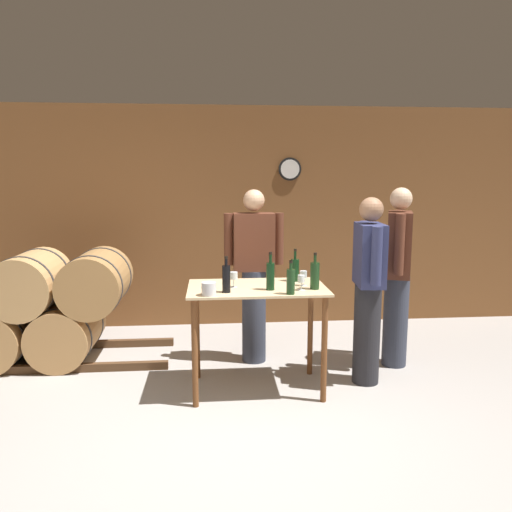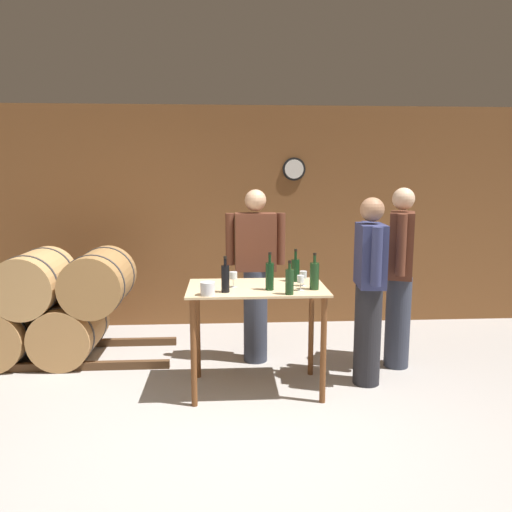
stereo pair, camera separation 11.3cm
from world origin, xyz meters
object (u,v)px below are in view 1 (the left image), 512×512
wine_glass_near_center (301,279)px  person_visitor_bearded (368,287)px  wine_bottle_center (291,281)px  person_visitor_with_scarf (398,273)px  wine_glass_near_left (234,276)px  wine_glass_near_right (303,275)px  wine_bottle_far_left (226,278)px  wine_bottle_right (295,269)px  person_host (254,272)px  ice_bucket (209,289)px  wine_bottle_left (270,275)px  wine_bottle_far_right (315,275)px

wine_glass_near_center → person_visitor_bearded: bearing=19.8°
wine_bottle_center → person_visitor_with_scarf: 1.39m
wine_glass_near_left → wine_glass_near_right: (0.60, 0.01, -0.00)m
wine_bottle_far_left → wine_glass_near_right: wine_bottle_far_left is taller
wine_glass_near_right → person_visitor_with_scarf: bearing=24.1°
wine_bottle_right → person_host: person_host is taller
wine_glass_near_right → ice_bucket: (-0.81, -0.28, -0.04)m
wine_bottle_center → person_visitor_bearded: size_ratio=0.16×
wine_glass_near_left → person_visitor_bearded: size_ratio=0.08×
wine_bottle_center → person_visitor_with_scarf: (1.17, 0.75, -0.11)m
wine_glass_near_right → ice_bucket: bearing=-160.7°
wine_bottle_left → person_visitor_with_scarf: 1.44m
ice_bucket → wine_glass_near_left: bearing=52.4°
wine_bottle_right → person_visitor_bearded: person_visitor_bearded is taller
wine_bottle_right → wine_glass_near_left: size_ratio=2.20×
wine_bottle_center → wine_glass_near_center: (0.11, 0.13, -0.02)m
ice_bucket → person_visitor_bearded: person_visitor_bearded is taller
ice_bucket → wine_bottle_center: bearing=-1.1°
wine_bottle_left → ice_bucket: bearing=-163.4°
wine_bottle_far_left → wine_bottle_far_right: wine_bottle_far_right is taller
wine_glass_near_center → person_visitor_bearded: person_visitor_bearded is taller
wine_glass_near_right → person_host: 0.79m
wine_glass_near_center → wine_bottle_far_left: bearing=-178.0°
wine_bottle_far_right → person_visitor_bearded: (0.53, 0.20, -0.16)m
wine_bottle_left → person_visitor_bearded: size_ratio=0.19×
wine_bottle_center → wine_glass_near_center: 0.17m
wine_glass_near_left → wine_bottle_left: bearing=-21.5°
ice_bucket → wine_bottle_right: bearing=31.8°
wine_bottle_left → wine_glass_near_right: (0.30, 0.13, -0.03)m
wine_bottle_left → wine_bottle_right: wine_bottle_left is taller
person_visitor_bearded → wine_glass_near_right: bearing=-173.8°
ice_bucket → person_visitor_with_scarf: size_ratio=0.07×
wine_bottle_far_left → wine_bottle_center: (0.51, -0.11, -0.01)m
wine_bottle_center → person_visitor_bearded: 0.85m
person_visitor_bearded → person_host: bearing=147.2°
wine_bottle_far_right → wine_bottle_right: bearing=109.0°
wine_bottle_far_left → wine_bottle_center: bearing=-11.7°
wine_glass_near_center → person_host: 0.92m
wine_glass_near_center → wine_glass_near_left: bearing=164.3°
wine_bottle_left → wine_glass_near_right: wine_bottle_left is taller
person_visitor_with_scarf → person_visitor_bearded: 0.57m
wine_bottle_center → wine_bottle_right: size_ratio=0.93×
person_host → wine_bottle_left: bearing=-85.2°
person_visitor_bearded → person_visitor_with_scarf: bearing=43.3°
wine_bottle_right → wine_glass_near_right: wine_bottle_right is taller
wine_bottle_left → person_visitor_bearded: 0.94m
wine_glass_near_center → person_host: person_host is taller
wine_bottle_left → person_host: bearing=94.8°
wine_glass_near_left → person_visitor_with_scarf: bearing=16.1°
wine_bottle_left → person_visitor_bearded: (0.90, 0.20, -0.16)m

